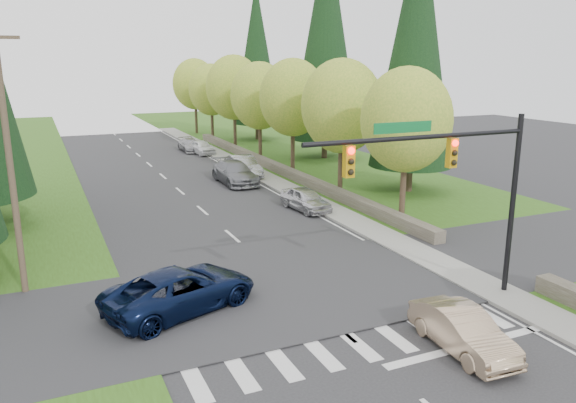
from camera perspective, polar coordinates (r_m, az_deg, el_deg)
ground at (r=15.92m, az=13.61°, el=-19.13°), size 120.00×120.00×0.00m
grass_east at (r=38.16m, az=10.87°, el=0.88°), size 14.00×110.00×0.06m
cross_street at (r=21.96m, az=0.69°, el=-8.98°), size 120.00×8.00×0.10m
sidewalk_east at (r=36.81m, az=1.26°, el=0.71°), size 1.80×80.00×0.13m
curb_east at (r=36.46m, az=0.05°, el=0.58°), size 0.20×80.00×0.13m
stone_wall_north at (r=44.57m, az=-1.19°, el=3.46°), size 0.70×40.00×0.70m
traffic_signal at (r=19.97m, az=16.55°, el=3.04°), size 8.70×0.37×6.80m
utility_pole at (r=22.60m, az=-26.45°, el=3.79°), size 1.60×0.24×10.00m
decid_tree_0 at (r=30.23m, az=11.93°, el=8.11°), size 4.80×4.80×8.37m
decid_tree_1 at (r=36.14m, az=5.49°, el=9.61°), size 5.20×5.20×8.80m
decid_tree_2 at (r=42.25m, az=0.49°, el=10.50°), size 5.00×5.00×8.82m
decid_tree_3 at (r=48.74m, az=-2.90°, el=10.67°), size 5.00×5.00×8.55m
decid_tree_4 at (r=55.32m, az=-5.51°, el=11.45°), size 5.40×5.40×9.18m
decid_tree_5 at (r=61.95m, az=-7.81°, el=11.18°), size 4.80×4.80×8.30m
decid_tree_6 at (r=68.69m, az=-9.44°, el=11.68°), size 5.20×5.20×8.86m
conifer_e_a at (r=37.78m, az=12.87°, el=15.59°), size 5.44×5.44×17.80m
conifer_e_b at (r=50.21m, az=3.90°, el=16.61°), size 6.12×6.12×19.80m
conifer_e_c at (r=62.51m, az=-3.20°, el=14.76°), size 5.10×5.10×16.80m
sedan_champagne at (r=18.28m, az=17.33°, el=-12.41°), size 1.63×4.07×1.31m
suv_navy at (r=20.38m, az=-10.81°, el=-8.79°), size 6.10×4.30×1.55m
parked_car_a at (r=33.10m, az=1.80°, el=0.25°), size 2.00×4.09×1.34m
parked_car_b at (r=40.52m, az=-5.43°, el=2.95°), size 2.27×5.46×1.58m
parked_car_c at (r=42.83m, az=-4.55°, el=3.57°), size 1.79×4.81×1.57m
parked_car_d at (r=53.74m, az=-8.75°, el=5.47°), size 2.00×3.98×1.30m
parked_car_e at (r=55.58m, az=-9.93°, el=5.67°), size 1.74×4.23×1.23m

